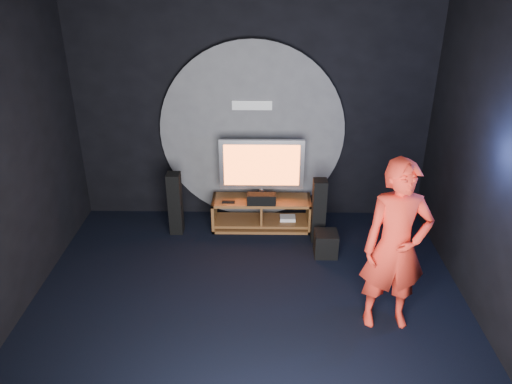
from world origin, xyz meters
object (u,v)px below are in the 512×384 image
media_console (262,215)px  tower_speaker_right (319,210)px  tower_speaker_left (175,203)px  subwoofer (326,244)px  tv (262,167)px  player (396,247)px

media_console → tower_speaker_right: 0.88m
tower_speaker_right → tower_speaker_left: bearing=174.9°
tower_speaker_right → subwoofer: 0.48m
tv → tower_speaker_left: bearing=-169.4°
tv → player: bearing=-56.9°
tower_speaker_right → subwoofer: bearing=-79.6°
tv → tower_speaker_left: tv is taller
media_console → subwoofer: 1.11m
tv → subwoofer: bearing=-42.7°
subwoofer → tower_speaker_left: bearing=164.8°
tower_speaker_left → player: (2.56, -1.87, 0.49)m
tv → tower_speaker_right: size_ratio=1.30×
media_console → tv: 0.73m
player → subwoofer: bearing=109.1°
tower_speaker_left → tower_speaker_right: size_ratio=1.00×
media_console → tower_speaker_left: tower_speaker_left is taller
tower_speaker_left → player: size_ratio=0.48×
media_console → tower_speaker_right: bearing=-23.5°
player → tv: bearing=120.8°
media_console → player: size_ratio=0.74×
tower_speaker_left → subwoofer: bearing=-15.2°
tv → player: size_ratio=0.62×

